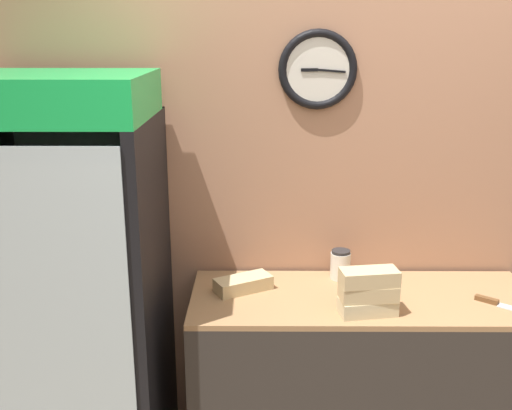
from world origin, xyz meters
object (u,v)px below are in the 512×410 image
(beverage_cooler, at_px, (77,269))
(sandwich_stack_middle, at_px, (368,292))
(sandwich_stack_top, at_px, (369,277))
(sandwich_stack_bottom, at_px, (368,307))
(chefs_knife, at_px, (499,304))
(condiment_jar, at_px, (340,265))
(sandwich_flat_left, at_px, (243,284))

(beverage_cooler, bearing_deg, sandwich_stack_middle, -6.96)
(beverage_cooler, distance_m, sandwich_stack_top, 1.29)
(sandwich_stack_bottom, height_order, chefs_knife, sandwich_stack_bottom)
(sandwich_stack_middle, bearing_deg, beverage_cooler, 173.04)
(sandwich_stack_middle, relative_size, condiment_jar, 1.74)
(beverage_cooler, relative_size, sandwich_flat_left, 6.67)
(chefs_knife, bearing_deg, sandwich_stack_bottom, -171.94)
(beverage_cooler, bearing_deg, sandwich_stack_top, -6.96)
(condiment_jar, bearing_deg, sandwich_stack_top, -79.90)
(sandwich_stack_middle, xyz_separation_m, sandwich_stack_top, (0.00, 0.00, 0.07))
(sandwich_stack_top, height_order, condiment_jar, sandwich_stack_top)
(beverage_cooler, height_order, sandwich_stack_top, beverage_cooler)
(sandwich_stack_bottom, xyz_separation_m, sandwich_flat_left, (-0.54, 0.24, -0.00))
(beverage_cooler, height_order, sandwich_flat_left, beverage_cooler)
(sandwich_stack_bottom, xyz_separation_m, sandwich_stack_top, (0.00, 0.00, 0.13))
(beverage_cooler, xyz_separation_m, sandwich_flat_left, (0.74, 0.08, -0.11))
(sandwich_flat_left, bearing_deg, sandwich_stack_bottom, -23.86)
(beverage_cooler, height_order, sandwich_stack_bottom, beverage_cooler)
(sandwich_flat_left, distance_m, condiment_jar, 0.49)
(sandwich_stack_middle, bearing_deg, sandwich_stack_top, 0.00)
(sandwich_stack_middle, distance_m, chefs_knife, 0.61)
(sandwich_stack_top, relative_size, chefs_knife, 0.99)
(sandwich_stack_middle, bearing_deg, sandwich_flat_left, 156.14)
(sandwich_stack_bottom, relative_size, sandwich_stack_middle, 1.02)
(sandwich_flat_left, bearing_deg, sandwich_stack_middle, -23.86)
(chefs_knife, bearing_deg, sandwich_stack_top, -171.94)
(sandwich_stack_top, relative_size, sandwich_flat_left, 0.89)
(beverage_cooler, relative_size, sandwich_stack_middle, 7.55)
(sandwich_stack_middle, height_order, sandwich_stack_top, sandwich_stack_top)
(sandwich_stack_middle, height_order, chefs_knife, sandwich_stack_middle)
(chefs_knife, bearing_deg, sandwich_flat_left, 172.32)
(sandwich_stack_middle, height_order, condiment_jar, condiment_jar)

